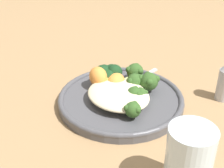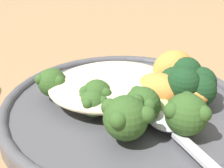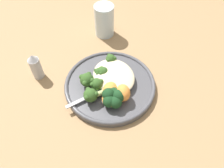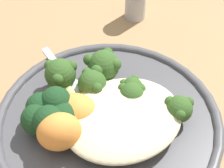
% 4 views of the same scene
% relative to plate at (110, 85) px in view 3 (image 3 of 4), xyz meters
% --- Properties ---
extents(ground_plane, '(4.00, 4.00, 0.00)m').
position_rel_plate_xyz_m(ground_plane, '(-0.01, 0.00, -0.01)').
color(ground_plane, '#9E7A51').
extents(plate, '(0.27, 0.27, 0.02)m').
position_rel_plate_xyz_m(plate, '(0.00, 0.00, 0.00)').
color(plate, '#4C4C51').
rests_on(plate, ground_plane).
extents(quinoa_mound, '(0.14, 0.12, 0.02)m').
position_rel_plate_xyz_m(quinoa_mound, '(-0.01, 0.02, 0.02)').
color(quinoa_mound, beige).
rests_on(quinoa_mound, plate).
extents(broccoli_stalk_0, '(0.12, 0.05, 0.03)m').
position_rel_plate_xyz_m(broccoli_stalk_0, '(-0.05, 0.03, 0.02)').
color(broccoli_stalk_0, '#ADC675').
rests_on(broccoli_stalk_0, plate).
extents(broccoli_stalk_1, '(0.09, 0.04, 0.03)m').
position_rel_plate_xyz_m(broccoli_stalk_1, '(-0.02, -0.00, 0.02)').
color(broccoli_stalk_1, '#ADC675').
rests_on(broccoli_stalk_1, plate).
extents(broccoli_stalk_2, '(0.10, 0.06, 0.03)m').
position_rel_plate_xyz_m(broccoli_stalk_2, '(-0.01, -0.01, 0.02)').
color(broccoli_stalk_2, '#ADC675').
rests_on(broccoli_stalk_2, plate).
extents(broccoli_stalk_3, '(0.08, 0.11, 0.04)m').
position_rel_plate_xyz_m(broccoli_stalk_3, '(-0.01, -0.05, 0.03)').
color(broccoli_stalk_3, '#ADC675').
rests_on(broccoli_stalk_3, plate).
extents(broccoli_stalk_4, '(0.05, 0.10, 0.03)m').
position_rel_plate_xyz_m(broccoli_stalk_4, '(0.00, -0.03, 0.03)').
color(broccoli_stalk_4, '#ADC675').
rests_on(broccoli_stalk_4, plate).
extents(broccoli_stalk_5, '(0.04, 0.11, 0.04)m').
position_rel_plate_xyz_m(broccoli_stalk_5, '(0.03, -0.06, 0.03)').
color(broccoli_stalk_5, '#ADC675').
rests_on(broccoli_stalk_5, plate).
extents(sweet_potato_chunk_0, '(0.05, 0.05, 0.04)m').
position_rel_plate_xyz_m(sweet_potato_chunk_0, '(0.06, 0.01, 0.03)').
color(sweet_potato_chunk_0, orange).
rests_on(sweet_potato_chunk_0, plate).
extents(sweet_potato_chunk_1, '(0.07, 0.08, 0.03)m').
position_rel_plate_xyz_m(sweet_potato_chunk_1, '(0.06, -0.02, 0.03)').
color(sweet_potato_chunk_1, orange).
rests_on(sweet_potato_chunk_1, plate).
extents(sweet_potato_chunk_2, '(0.06, 0.06, 0.03)m').
position_rel_plate_xyz_m(sweet_potato_chunk_2, '(0.03, -0.01, 0.03)').
color(sweet_potato_chunk_2, orange).
rests_on(sweet_potato_chunk_2, plate).
extents(kale_tuft, '(0.06, 0.06, 0.04)m').
position_rel_plate_xyz_m(kale_tuft, '(0.06, -0.02, 0.03)').
color(kale_tuft, '#193D1E').
rests_on(kale_tuft, plate).
extents(spoon, '(0.03, 0.11, 0.01)m').
position_rel_plate_xyz_m(spoon, '(0.02, -0.06, 0.01)').
color(spoon, silver).
rests_on(spoon, plate).
extents(water_glass, '(0.07, 0.07, 0.11)m').
position_rel_plate_xyz_m(water_glass, '(-0.23, 0.09, 0.04)').
color(water_glass, silver).
rests_on(water_glass, ground_plane).
extents(salt_shaker, '(0.03, 0.03, 0.09)m').
position_rel_plate_xyz_m(salt_shaker, '(-0.13, -0.18, 0.03)').
color(salt_shaker, '#B2B2B7').
rests_on(salt_shaker, ground_plane).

